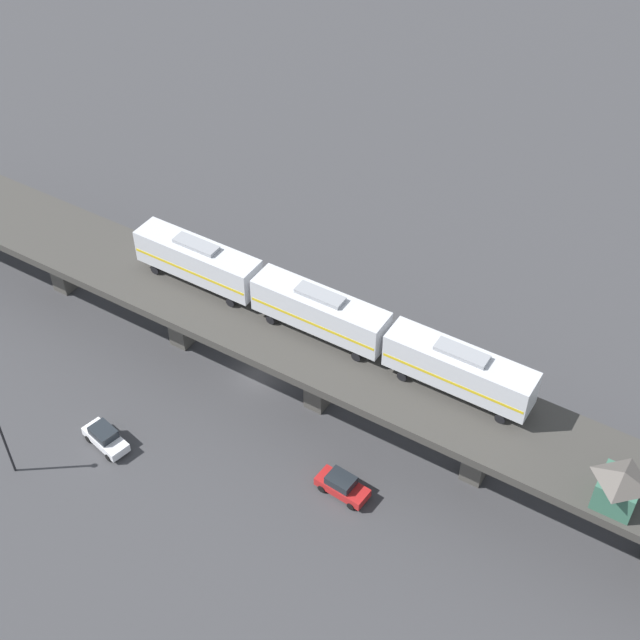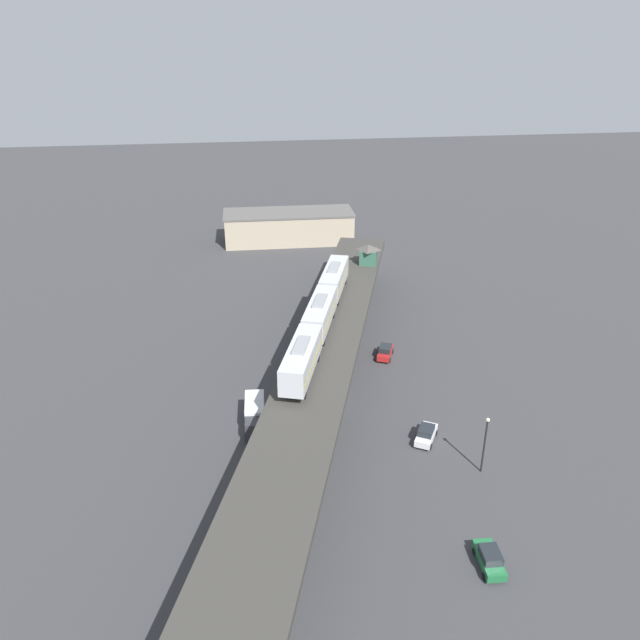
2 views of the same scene
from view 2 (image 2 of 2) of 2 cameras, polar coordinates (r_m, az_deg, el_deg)
name	(u,v)px [view 2 (image 2 of 2)]	position (r m, az deg, el deg)	size (l,w,h in m)	color
ground_plane	(323,401)	(81.47, 0.28, -7.43)	(400.00, 400.00, 0.00)	#38383A
elevated_viaduct	(323,359)	(78.10, 0.27, -3.63)	(36.27, 90.13, 7.29)	#393733
subway_train	(320,313)	(82.03, 0.00, 0.66)	(14.10, 36.26, 4.45)	silver
signal_hut	(368,254)	(106.33, 4.45, 6.07)	(4.05, 4.05, 3.40)	#33604C
street_car_red	(385,352)	(91.66, 5.99, -2.88)	(3.35, 4.75, 1.89)	#AD1E1E
street_car_green	(490,559)	(61.66, 15.25, -20.30)	(2.15, 4.50, 1.89)	#1E6638
street_car_white	(426,434)	(75.00, 9.69, -10.23)	(3.77, 4.71, 1.89)	silver
delivery_truck	(255,415)	(76.09, -5.98, -8.63)	(2.70, 7.31, 3.20)	#333338
street_lamp	(485,440)	(69.86, 14.85, -10.59)	(0.44, 0.44, 6.94)	black
warehouse_building	(289,227)	(140.44, -2.88, 8.52)	(28.80, 10.89, 6.80)	tan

